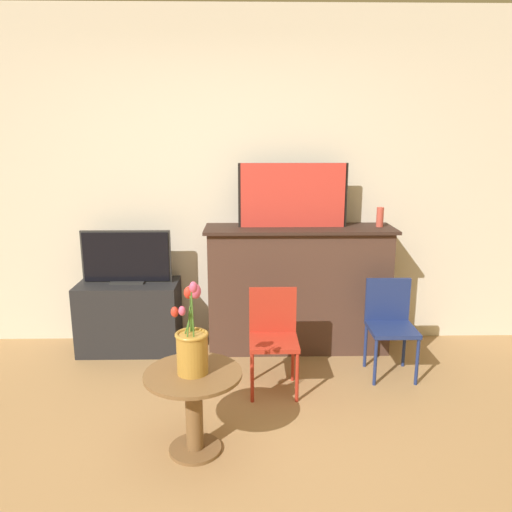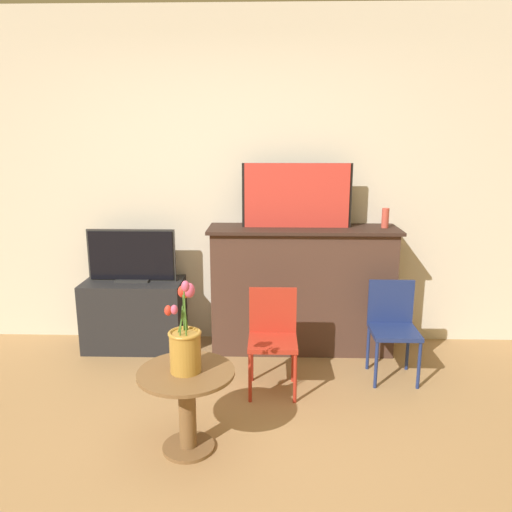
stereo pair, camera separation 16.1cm
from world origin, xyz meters
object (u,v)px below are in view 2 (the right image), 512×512
object	(u,v)px
vase_tulips	(185,343)
painting	(297,196)
tv_monitor	(132,256)
chair_red	(273,333)
chair_blue	(393,323)

from	to	relation	value
vase_tulips	painting	bearing A→B (deg)	65.11
tv_monitor	vase_tulips	size ratio (longest dim) A/B	1.35
painting	vase_tulips	distance (m)	1.68
painting	vase_tulips	size ratio (longest dim) A/B	1.63
chair_red	vase_tulips	bearing A→B (deg)	-123.36
painting	chair_blue	world-z (taller)	painting
chair_blue	painting	bearing A→B (deg)	144.74
tv_monitor	vase_tulips	bearing A→B (deg)	-64.54
painting	chair_red	bearing A→B (deg)	-104.74
painting	chair_red	xyz separation A→B (m)	(-0.18, -0.70, -0.86)
chair_red	chair_blue	xyz separation A→B (m)	(0.86, 0.21, 0.00)
chair_blue	vase_tulips	xyz separation A→B (m)	(-1.34, -0.93, 0.23)
painting	tv_monitor	xyz separation A→B (m)	(-1.32, -0.03, -0.49)
painting	chair_blue	xyz separation A→B (m)	(0.68, -0.48, -0.86)
painting	chair_blue	size ratio (longest dim) A/B	1.22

